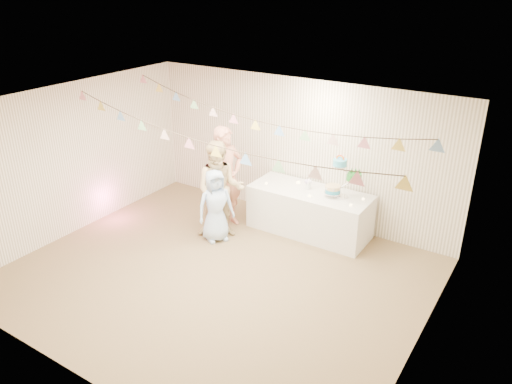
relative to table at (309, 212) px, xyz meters
The scene contains 25 objects.
floor 2.13m from the table, 104.56° to the right, with size 6.00×6.00×0.00m, color brown.
ceiling 3.04m from the table, 104.56° to the right, with size 6.00×6.00×0.00m, color silver.
back_wall 1.15m from the table, 138.17° to the left, with size 6.00×6.00×0.00m, color white.
front_wall 4.65m from the table, 96.63° to the right, with size 6.00×6.00×0.00m, color white.
left_wall 4.17m from the table, 150.09° to the right, with size 5.00×5.00×0.00m, color white.
right_wall 3.32m from the table, 39.36° to the right, with size 5.00×5.00×0.00m, color white.
table is the anchor object (origin of this frame).
cake_stand 0.89m from the table, ahead, with size 0.62×0.36×0.69m, color silver, non-canonical shape.
cake_bottom 0.60m from the table, ahead, with size 0.31×0.31×0.15m, color teal, non-canonical shape.
cake_middle 1.03m from the table, 10.86° to the left, with size 0.27×0.27×0.22m, color #1A7722, non-canonical shape.
cake_top_tier 1.10m from the table, ahead, with size 0.25×0.25×0.19m, color #43B3D4, non-canonical shape.
platter 0.61m from the table, behind, with size 0.32×0.32×0.02m, color white.
posy 0.45m from the table, 146.75° to the left, with size 0.16×0.16×0.18m, color white, non-canonical shape.
person_adult_a 1.59m from the table, 157.83° to the right, with size 0.68×0.44×1.86m, color tan.
person_adult_b 1.62m from the table, 142.95° to the right, with size 0.83×0.65×1.72m, color #D2B481.
person_child 1.66m from the table, 137.85° to the right, with size 0.63×0.41×1.28m, color #B1D1FB.
bunting_back 2.23m from the table, 119.56° to the right, with size 5.60×1.10×0.40m, color pink, non-canonical shape.
bunting_front 2.99m from the table, 103.30° to the right, with size 5.60×0.90×0.36m, color #72A5E5, non-canonical shape.
tealight_0 0.91m from the table, 169.38° to the right, with size 0.04×0.04×0.03m, color #FFD88C.
tealight_1 0.57m from the table, 152.78° to the left, with size 0.04×0.04×0.03m, color #FFD88C.
tealight_2 0.48m from the table, 65.56° to the right, with size 0.04×0.04×0.03m, color #FFD88C.
tealight_3 0.58m from the table, 32.15° to the left, with size 0.04×0.04×0.03m, color #FFD88C.
tealight_4 0.93m from the table, 12.38° to the right, with size 0.04×0.04×0.03m, color #FFD88C.
tealight_5 1.00m from the table, ahead, with size 0.04×0.04×0.03m, color #FFD88C.
tealight_6 0.56m from the table, 149.37° to the left, with size 0.04×0.04×0.03m, color #FFD88C.
Camera 1 is at (3.98, -5.09, 4.25)m, focal length 35.00 mm.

